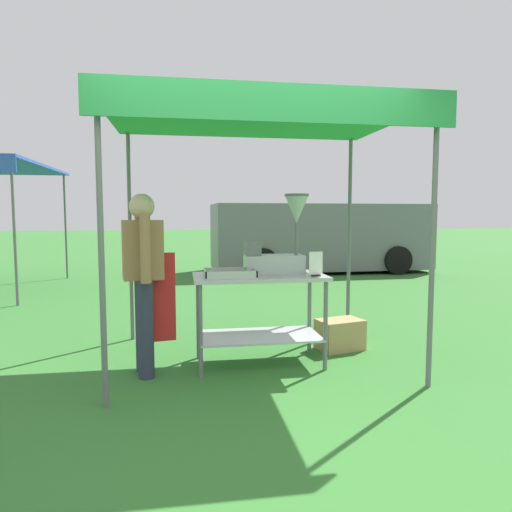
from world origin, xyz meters
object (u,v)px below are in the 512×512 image
at_px(vendor, 144,274).
at_px(donut_fryer, 279,246).
at_px(supply_crate, 340,334).
at_px(donut_tray, 229,275).
at_px(van_grey, 319,237).
at_px(stall_canopy, 258,123).
at_px(menu_sign, 316,266).
at_px(donut_cart, 259,299).

bearing_deg(vendor, donut_fryer, 8.47).
height_order(vendor, supply_crate, vendor).
distance_m(vendor, supply_crate, 2.16).
distance_m(donut_tray, vendor, 0.76).
distance_m(donut_fryer, van_grey, 7.33).
bearing_deg(stall_canopy, donut_tray, -143.70).
height_order(menu_sign, supply_crate, menu_sign).
relative_size(supply_crate, van_grey, 0.10).
distance_m(donut_cart, donut_tray, 0.41).
distance_m(donut_tray, menu_sign, 0.80).
xyz_separation_m(menu_sign, van_grey, (2.20, 7.15, -0.08)).
distance_m(donut_tray, donut_fryer, 0.59).
height_order(donut_tray, van_grey, van_grey).
xyz_separation_m(stall_canopy, menu_sign, (0.49, -0.29, -1.33)).
relative_size(menu_sign, van_grey, 0.04).
bearing_deg(donut_tray, donut_cart, 21.89).
height_order(donut_fryer, supply_crate, donut_fryer).
xyz_separation_m(stall_canopy, vendor, (-1.05, -0.22, -1.38)).
xyz_separation_m(donut_cart, menu_sign, (0.49, -0.19, 0.32)).
bearing_deg(donut_cart, stall_canopy, 90.00).
bearing_deg(supply_crate, stall_canopy, -165.50).
bearing_deg(donut_tray, vendor, 179.89).
bearing_deg(donut_fryer, stall_canopy, 171.66).
bearing_deg(vendor, donut_tray, -0.11).
bearing_deg(donut_tray, supply_crate, 20.52).
relative_size(vendor, van_grey, 0.30).
bearing_deg(menu_sign, stall_canopy, 149.92).
bearing_deg(donut_fryer, donut_cart, -161.30).
xyz_separation_m(donut_fryer, supply_crate, (0.72, 0.27, -0.97)).
relative_size(donut_cart, donut_tray, 2.70).
bearing_deg(donut_cart, menu_sign, -20.76).
bearing_deg(donut_fryer, van_grey, 70.14).
distance_m(stall_canopy, donut_fryer, 1.18).
bearing_deg(stall_canopy, donut_fryer, -8.34).
relative_size(donut_tray, vendor, 0.28).
distance_m(stall_canopy, donut_tray, 1.45).
relative_size(donut_cart, vendor, 0.77).
relative_size(stall_canopy, donut_cart, 2.25).
relative_size(stall_canopy, vendor, 1.73).
distance_m(stall_canopy, menu_sign, 1.44).
bearing_deg(vendor, stall_canopy, 11.65).
xyz_separation_m(menu_sign, supply_crate, (0.43, 0.53, -0.80)).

